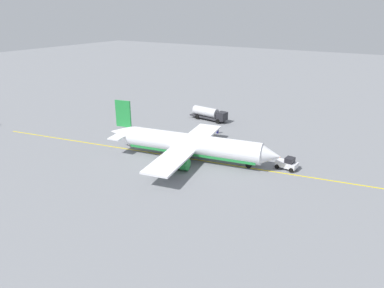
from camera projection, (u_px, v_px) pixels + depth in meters
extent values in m
plane|color=slate|center=(192.00, 159.00, 66.55)|extent=(400.00, 400.00, 0.00)
cylinder|color=white|center=(192.00, 144.00, 65.52)|extent=(25.99, 8.16, 3.86)
cube|color=#238C3D|center=(192.00, 150.00, 65.90)|extent=(24.46, 7.24, 1.08)
cone|color=white|center=(270.00, 155.00, 60.60)|extent=(4.15, 4.26, 3.71)
cone|color=white|center=(121.00, 133.00, 70.56)|extent=(5.48, 4.08, 3.28)
cube|color=#238C3D|center=(123.00, 114.00, 68.92)|extent=(3.21, 0.90, 5.20)
cube|color=white|center=(125.00, 133.00, 70.31)|extent=(3.79, 8.69, 0.24)
cube|color=white|center=(187.00, 146.00, 66.04)|extent=(9.30, 27.36, 0.36)
cylinder|color=#238C3D|center=(201.00, 144.00, 70.73)|extent=(3.51, 2.61, 2.10)
cylinder|color=#238C3D|center=(180.00, 163.00, 61.68)|extent=(3.51, 2.61, 2.10)
cylinder|color=#4C4C51|center=(249.00, 162.00, 62.45)|extent=(0.24, 0.24, 1.22)
cylinder|color=black|center=(249.00, 165.00, 62.67)|extent=(1.15, 0.58, 1.10)
cylinder|color=#4C4C51|center=(187.00, 147.00, 69.10)|extent=(0.24, 0.24, 1.22)
cylinder|color=black|center=(187.00, 150.00, 69.31)|extent=(1.15, 0.58, 1.10)
cylinder|color=#4C4C51|center=(176.00, 157.00, 64.57)|extent=(0.24, 0.24, 1.22)
cylinder|color=black|center=(176.00, 160.00, 64.79)|extent=(1.15, 0.58, 1.10)
cube|color=#2D2D33|center=(207.00, 117.00, 90.21)|extent=(9.69, 3.54, 0.30)
cube|color=#232328|center=(222.00, 116.00, 87.39)|extent=(2.26, 2.61, 2.00)
cube|color=black|center=(225.00, 115.00, 86.73)|extent=(0.38, 2.01, 0.90)
cylinder|color=silver|center=(206.00, 112.00, 90.10)|extent=(6.89, 3.03, 2.30)
cylinder|color=black|center=(223.00, 119.00, 88.93)|extent=(1.13, 0.47, 1.10)
cylinder|color=black|center=(218.00, 121.00, 87.08)|extent=(1.13, 0.47, 1.10)
cylinder|color=black|center=(203.00, 115.00, 92.53)|extent=(1.13, 0.47, 1.10)
cylinder|color=black|center=(197.00, 117.00, 90.68)|extent=(1.13, 0.47, 1.10)
cube|color=silver|center=(287.00, 164.00, 62.26)|extent=(3.77, 2.33, 0.90)
cube|color=black|center=(290.00, 160.00, 61.66)|extent=(1.55, 1.73, 0.90)
cylinder|color=black|center=(277.00, 167.00, 62.39)|extent=(0.82, 0.37, 0.80)
cylinder|color=black|center=(282.00, 163.00, 63.89)|extent=(0.82, 0.37, 0.80)
cylinder|color=black|center=(291.00, 170.00, 60.94)|extent=(0.82, 0.37, 0.80)
cylinder|color=black|center=(296.00, 166.00, 62.43)|extent=(0.82, 0.37, 0.80)
cube|color=navy|center=(217.00, 131.00, 80.30)|extent=(0.54, 0.50, 0.85)
cube|color=yellow|center=(218.00, 128.00, 80.04)|extent=(0.63, 0.57, 0.60)
sphere|color=tan|center=(218.00, 127.00, 79.89)|extent=(0.24, 0.24, 0.24)
cone|color=#F2590F|center=(251.00, 159.00, 65.97)|extent=(0.55, 0.55, 0.62)
cone|color=#F2590F|center=(280.00, 158.00, 66.31)|extent=(0.54, 0.54, 0.60)
cube|color=yellow|center=(192.00, 159.00, 66.55)|extent=(86.89, 15.23, 0.01)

